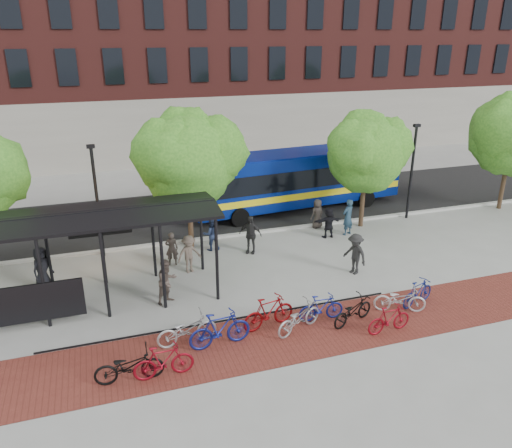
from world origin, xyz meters
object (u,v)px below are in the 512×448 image
object	(u,v)px
bus_shelter	(66,229)
pedestrian_8	(167,281)
tree_b	(189,155)
bike_8	(353,311)
bike_10	(400,299)
pedestrian_6	(317,214)
bike_5	(269,312)
pedestrian_4	(250,234)
pedestrian_7	(348,217)
bike_2	(187,329)
bike_9	(389,319)
bike_1	(164,361)
bike_7	(321,308)
lamp_post_right	(412,169)
pedestrian_5	(329,223)
pedestrian_9	(355,254)
lamp_post_left	(97,199)
pedestrian_0	(42,269)
pedestrian_3	(189,254)
bus	(296,177)
bike_6	(299,318)
pedestrian_1	(172,249)
bike_0	(129,366)
tree_c	(368,150)
bike_11	(418,293)
pedestrian_2	(211,234)
bike_3	(220,329)

from	to	relation	value
bus_shelter	pedestrian_8	xyz separation A→B (m)	(3.30, -1.02, -2.12)
tree_b	bike_8	bearing A→B (deg)	-64.40
bike_10	pedestrian_6	bearing A→B (deg)	17.98
bike_5	pedestrian_8	bearing A→B (deg)	35.91
pedestrian_4	pedestrian_7	size ratio (longest dim) A/B	0.98
bike_2	pedestrian_8	bearing A→B (deg)	-1.97
bike_9	pedestrian_4	size ratio (longest dim) A/B	0.92
bike_1	bike_7	distance (m)	5.89
lamp_post_right	pedestrian_8	xyz separation A→B (m)	(-13.84, -5.10, -1.87)
bike_9	bike_1	bearing A→B (deg)	85.70
pedestrian_5	pedestrian_9	world-z (taller)	pedestrian_9
lamp_post_left	pedestrian_0	size ratio (longest dim) A/B	2.80
bike_1	pedestrian_3	bearing A→B (deg)	-18.06
bus	bike_8	xyz separation A→B (m)	(-2.71, -11.85, -1.42)
bike_2	bike_6	world-z (taller)	bike_2
bike_5	pedestrian_6	xyz separation A→B (m)	(5.52, 8.07, 0.17)
pedestrian_1	pedestrian_5	distance (m)	7.88
bus	bike_10	xyz separation A→B (m)	(-0.70, -11.68, -1.41)
pedestrian_1	bike_0	bearing A→B (deg)	82.58
lamp_post_right	bike_1	distance (m)	17.54
bike_1	pedestrian_3	size ratio (longest dim) A/B	1.09
pedestrian_5	bike_9	bearing A→B (deg)	79.67
bike_5	tree_c	bearing A→B (deg)	-57.59
bike_6	bike_11	distance (m)	4.88
pedestrian_4	pedestrian_7	bearing A→B (deg)	39.80
tree_b	bike_2	bearing A→B (deg)	-102.82
pedestrian_6	bike_5	bearing A→B (deg)	39.34
bike_7	bike_11	distance (m)	3.87
bus	pedestrian_4	xyz separation A→B (m)	(-4.30, -5.05, -1.00)
bike_7	pedestrian_5	size ratio (longest dim) A/B	1.07
bike_9	pedestrian_6	xyz separation A→B (m)	(1.75, 9.62, 0.26)
bike_7	bike_9	bearing A→B (deg)	-123.67
tree_c	lamp_post_right	xyz separation A→B (m)	(2.91, 0.25, -1.31)
tree_b	pedestrian_6	xyz separation A→B (m)	(6.62, 0.45, -3.69)
pedestrian_2	pedestrian_3	bearing A→B (deg)	51.71
tree_b	pedestrian_8	distance (m)	6.33
bike_5	bike_10	xyz separation A→B (m)	(4.88, -0.49, -0.10)
tree_c	bike_9	size ratio (longest dim) A/B	3.55
tree_b	bike_3	size ratio (longest dim) A/B	3.12
bike_5	tree_b	bearing A→B (deg)	-3.41
bus_shelter	bus	bearing A→B (deg)	31.84
tree_b	lamp_post_right	bearing A→B (deg)	1.20
bike_10	pedestrian_8	world-z (taller)	pedestrian_8
tree_c	bus	size ratio (longest dim) A/B	0.47
lamp_post_left	bike_2	xyz separation A→B (m)	(2.34, -7.95, -2.22)
bike_6	bike_0	bearing A→B (deg)	75.59
bike_8	pedestrian_5	distance (m)	7.82
lamp_post_right	bike_5	xyz separation A→B (m)	(-10.81, -7.87, -2.16)
pedestrian_3	pedestrian_1	bearing A→B (deg)	109.19
bike_0	bike_7	world-z (taller)	bike_0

